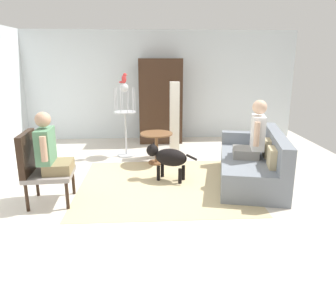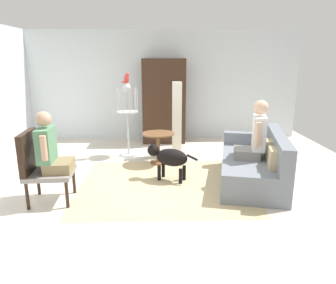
{
  "view_description": "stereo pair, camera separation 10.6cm",
  "coord_description": "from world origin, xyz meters",
  "px_view_note": "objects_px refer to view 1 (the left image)",
  "views": [
    {
      "loc": [
        -0.14,
        -4.62,
        1.9
      ],
      "look_at": [
        0.11,
        -0.35,
        0.76
      ],
      "focal_mm": 33.81,
      "sensor_mm": 36.0,
      "label": 1
    },
    {
      "loc": [
        -0.04,
        -4.63,
        1.9
      ],
      "look_at": [
        0.11,
        -0.35,
        0.76
      ],
      "focal_mm": 33.81,
      "sensor_mm": 36.0,
      "label": 2
    }
  ],
  "objects_px": {
    "couch": "(254,164)",
    "dog": "(168,157)",
    "person_on_couch": "(254,135)",
    "person_on_armchair": "(49,149)",
    "round_end_table": "(156,142)",
    "parrot": "(124,78)",
    "armchair": "(38,164)",
    "bird_cage_stand": "(125,118)",
    "armoire_cabinet": "(160,101)",
    "column_lamp": "(174,120)"
  },
  "relations": [
    {
      "from": "couch",
      "to": "parrot",
      "type": "distance_m",
      "value": 2.89
    },
    {
      "from": "parrot",
      "to": "person_on_couch",
      "type": "bearing_deg",
      "value": -36.65
    },
    {
      "from": "round_end_table",
      "to": "armoire_cabinet",
      "type": "xyz_separation_m",
      "value": [
        0.14,
        1.64,
        0.54
      ]
    },
    {
      "from": "bird_cage_stand",
      "to": "parrot",
      "type": "bearing_deg",
      "value": -0.0
    },
    {
      "from": "dog",
      "to": "couch",
      "type": "bearing_deg",
      "value": -6.26
    },
    {
      "from": "armchair",
      "to": "bird_cage_stand",
      "type": "distance_m",
      "value": 2.34
    },
    {
      "from": "parrot",
      "to": "armoire_cabinet",
      "type": "xyz_separation_m",
      "value": [
        0.73,
        1.11,
        -0.58
      ]
    },
    {
      "from": "couch",
      "to": "dog",
      "type": "height_order",
      "value": "couch"
    },
    {
      "from": "person_on_couch",
      "to": "dog",
      "type": "xyz_separation_m",
      "value": [
        -1.31,
        0.17,
        -0.39
      ]
    },
    {
      "from": "person_on_couch",
      "to": "round_end_table",
      "type": "relative_size",
      "value": 1.5
    },
    {
      "from": "person_on_couch",
      "to": "column_lamp",
      "type": "height_order",
      "value": "column_lamp"
    },
    {
      "from": "dog",
      "to": "armoire_cabinet",
      "type": "relative_size",
      "value": 0.41
    },
    {
      "from": "person_on_couch",
      "to": "couch",
      "type": "bearing_deg",
      "value": 24.51
    },
    {
      "from": "person_on_couch",
      "to": "armoire_cabinet",
      "type": "bearing_deg",
      "value": 116.79
    },
    {
      "from": "armchair",
      "to": "armoire_cabinet",
      "type": "height_order",
      "value": "armoire_cabinet"
    },
    {
      "from": "person_on_armchair",
      "to": "couch",
      "type": "bearing_deg",
      "value": 10.95
    },
    {
      "from": "round_end_table",
      "to": "dog",
      "type": "distance_m",
      "value": 0.86
    },
    {
      "from": "bird_cage_stand",
      "to": "armoire_cabinet",
      "type": "height_order",
      "value": "armoire_cabinet"
    },
    {
      "from": "armchair",
      "to": "person_on_armchair",
      "type": "relative_size",
      "value": 1.21
    },
    {
      "from": "dog",
      "to": "armoire_cabinet",
      "type": "xyz_separation_m",
      "value": [
        -0.03,
        2.48,
        0.57
      ]
    },
    {
      "from": "column_lamp",
      "to": "armchair",
      "type": "bearing_deg",
      "value": -133.54
    },
    {
      "from": "parrot",
      "to": "armchair",
      "type": "bearing_deg",
      "value": -115.48
    },
    {
      "from": "couch",
      "to": "round_end_table",
      "type": "distance_m",
      "value": 1.82
    },
    {
      "from": "round_end_table",
      "to": "parrot",
      "type": "distance_m",
      "value": 1.37
    },
    {
      "from": "dog",
      "to": "armoire_cabinet",
      "type": "height_order",
      "value": "armoire_cabinet"
    },
    {
      "from": "dog",
      "to": "column_lamp",
      "type": "distance_m",
      "value": 1.4
    },
    {
      "from": "round_end_table",
      "to": "column_lamp",
      "type": "xyz_separation_m",
      "value": [
        0.37,
        0.49,
        0.32
      ]
    },
    {
      "from": "armchair",
      "to": "bird_cage_stand",
      "type": "height_order",
      "value": "bird_cage_stand"
    },
    {
      "from": "couch",
      "to": "column_lamp",
      "type": "xyz_separation_m",
      "value": [
        -1.15,
        1.49,
        0.44
      ]
    },
    {
      "from": "person_on_couch",
      "to": "bird_cage_stand",
      "type": "bearing_deg",
      "value": 143.41
    },
    {
      "from": "armchair",
      "to": "armoire_cabinet",
      "type": "bearing_deg",
      "value": 61.69
    },
    {
      "from": "dog",
      "to": "armoire_cabinet",
      "type": "distance_m",
      "value": 2.55
    },
    {
      "from": "dog",
      "to": "bird_cage_stand",
      "type": "distance_m",
      "value": 1.62
    },
    {
      "from": "person_on_couch",
      "to": "dog",
      "type": "distance_m",
      "value": 1.38
    },
    {
      "from": "person_on_armchair",
      "to": "round_end_table",
      "type": "distance_m",
      "value": 2.15
    },
    {
      "from": "bird_cage_stand",
      "to": "round_end_table",
      "type": "bearing_deg",
      "value": -41.32
    },
    {
      "from": "parrot",
      "to": "armoire_cabinet",
      "type": "relative_size",
      "value": 0.1
    },
    {
      "from": "armchair",
      "to": "dog",
      "type": "bearing_deg",
      "value": 22.51
    },
    {
      "from": "couch",
      "to": "dog",
      "type": "bearing_deg",
      "value": 173.74
    },
    {
      "from": "couch",
      "to": "person_on_armchair",
      "type": "distance_m",
      "value": 3.04
    },
    {
      "from": "dog",
      "to": "parrot",
      "type": "bearing_deg",
      "value": 118.97
    },
    {
      "from": "person_on_couch",
      "to": "dog",
      "type": "relative_size",
      "value": 1.13
    },
    {
      "from": "armoire_cabinet",
      "to": "bird_cage_stand",
      "type": "bearing_deg",
      "value": -123.42
    },
    {
      "from": "armoire_cabinet",
      "to": "armchair",
      "type": "bearing_deg",
      "value": -118.31
    },
    {
      "from": "person_on_armchair",
      "to": "bird_cage_stand",
      "type": "xyz_separation_m",
      "value": [
        0.84,
        2.09,
        0.02
      ]
    },
    {
      "from": "column_lamp",
      "to": "parrot",
      "type": "bearing_deg",
      "value": 178.04
    },
    {
      "from": "dog",
      "to": "column_lamp",
      "type": "bearing_deg",
      "value": 81.31
    },
    {
      "from": "parrot",
      "to": "armoire_cabinet",
      "type": "bearing_deg",
      "value": 56.75
    },
    {
      "from": "person_on_armchair",
      "to": "armoire_cabinet",
      "type": "height_order",
      "value": "armoire_cabinet"
    },
    {
      "from": "person_on_couch",
      "to": "parrot",
      "type": "bearing_deg",
      "value": 143.35
    }
  ]
}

